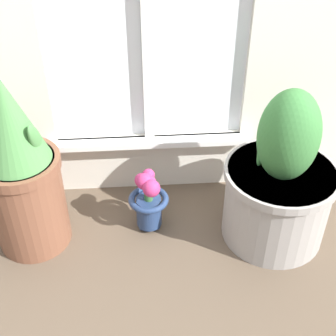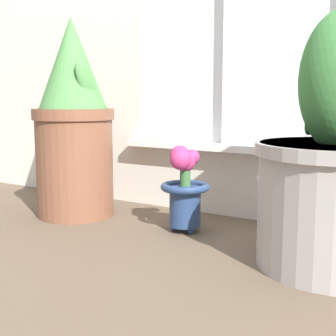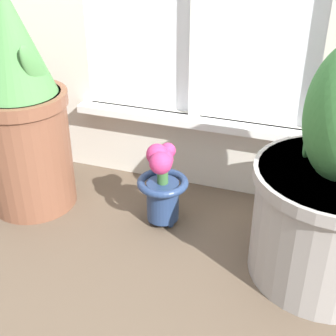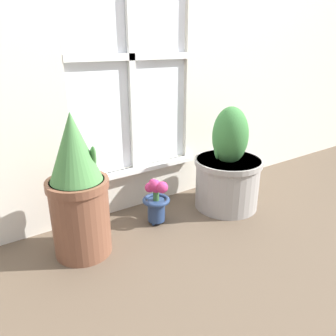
% 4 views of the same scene
% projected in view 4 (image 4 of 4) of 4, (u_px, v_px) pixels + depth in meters
% --- Properties ---
extents(ground_plane, '(10.00, 10.00, 0.00)m').
position_uv_depth(ground_plane, '(191.00, 247.00, 1.60)').
color(ground_plane, brown).
extents(potted_plant_left, '(0.28, 0.28, 0.67)m').
position_uv_depth(potted_plant_left, '(78.00, 191.00, 1.45)').
color(potted_plant_left, brown).
rests_on(potted_plant_left, ground_plane).
extents(potted_plant_right, '(0.40, 0.40, 0.61)m').
position_uv_depth(potted_plant_right, '(228.00, 171.00, 1.93)').
color(potted_plant_right, '#9E9993').
rests_on(potted_plant_right, ground_plane).
extents(flower_vase, '(0.15, 0.15, 0.26)m').
position_uv_depth(flower_vase, '(156.00, 199.00, 1.76)').
color(flower_vase, navy).
rests_on(flower_vase, ground_plane).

